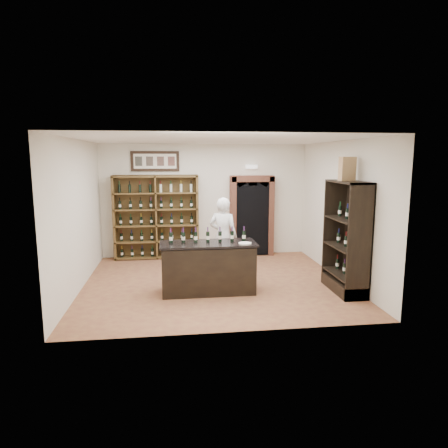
{
  "coord_description": "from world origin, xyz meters",
  "views": [
    {
      "loc": [
        -0.88,
        -8.19,
        2.63
      ],
      "look_at": [
        0.23,
        0.3,
        1.21
      ],
      "focal_mm": 32.0,
      "sensor_mm": 36.0,
      "label": 1
    }
  ],
  "objects_px": {
    "side_cabinet": "(347,254)",
    "shopkeeper": "(223,237)",
    "counter_bottle_0": "(171,238)",
    "wine_crate": "(347,169)",
    "wine_shelf": "(156,217)",
    "tasting_counter": "(208,268)"
  },
  "relations": [
    {
      "from": "side_cabinet",
      "to": "shopkeeper",
      "type": "height_order",
      "value": "side_cabinet"
    },
    {
      "from": "counter_bottle_0",
      "to": "wine_crate",
      "type": "bearing_deg",
      "value": -4.47
    },
    {
      "from": "counter_bottle_0",
      "to": "shopkeeper",
      "type": "distance_m",
      "value": 1.6
    },
    {
      "from": "shopkeeper",
      "to": "wine_crate",
      "type": "height_order",
      "value": "wine_crate"
    },
    {
      "from": "wine_crate",
      "to": "wine_shelf",
      "type": "bearing_deg",
      "value": 128.19
    },
    {
      "from": "tasting_counter",
      "to": "counter_bottle_0",
      "type": "bearing_deg",
      "value": 175.1
    },
    {
      "from": "counter_bottle_0",
      "to": "side_cabinet",
      "type": "relative_size",
      "value": 0.14
    },
    {
      "from": "tasting_counter",
      "to": "side_cabinet",
      "type": "bearing_deg",
      "value": -6.28
    },
    {
      "from": "counter_bottle_0",
      "to": "shopkeeper",
      "type": "relative_size",
      "value": 0.17
    },
    {
      "from": "counter_bottle_0",
      "to": "wine_crate",
      "type": "relative_size",
      "value": 0.66
    },
    {
      "from": "counter_bottle_0",
      "to": "side_cabinet",
      "type": "bearing_deg",
      "value": -5.99
    },
    {
      "from": "counter_bottle_0",
      "to": "side_cabinet",
      "type": "distance_m",
      "value": 3.48
    },
    {
      "from": "counter_bottle_0",
      "to": "tasting_counter",
      "type": "bearing_deg",
      "value": -4.9
    },
    {
      "from": "side_cabinet",
      "to": "counter_bottle_0",
      "type": "bearing_deg",
      "value": 174.01
    },
    {
      "from": "wine_shelf",
      "to": "wine_crate",
      "type": "distance_m",
      "value": 5.09
    },
    {
      "from": "counter_bottle_0",
      "to": "wine_crate",
      "type": "distance_m",
      "value": 3.66
    },
    {
      "from": "shopkeeper",
      "to": "wine_crate",
      "type": "distance_m",
      "value": 3.04
    },
    {
      "from": "wine_shelf",
      "to": "wine_crate",
      "type": "xyz_separation_m",
      "value": [
        3.79,
        -3.14,
        1.33
      ]
    },
    {
      "from": "wine_shelf",
      "to": "shopkeeper",
      "type": "distance_m",
      "value": 2.38
    },
    {
      "from": "side_cabinet",
      "to": "wine_crate",
      "type": "xyz_separation_m",
      "value": [
        -0.04,
        0.1,
        1.67
      ]
    },
    {
      "from": "tasting_counter",
      "to": "side_cabinet",
      "type": "xyz_separation_m",
      "value": [
        2.72,
        -0.3,
        0.26
      ]
    },
    {
      "from": "side_cabinet",
      "to": "wine_crate",
      "type": "bearing_deg",
      "value": 112.14
    }
  ]
}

